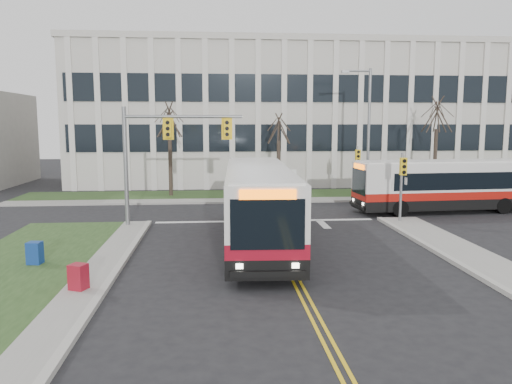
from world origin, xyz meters
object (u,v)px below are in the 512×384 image
object	(u,v)px
newspaper_box_red	(78,279)
bus_cross	(449,187)
bus_main	(258,206)
newspaper_box_blue	(35,254)
directory_sign	(286,181)
streetlight	(366,126)

from	to	relation	value
newspaper_box_red	bus_cross	bearing A→B (deg)	58.74
bus_main	newspaper_box_blue	world-z (taller)	bus_main
newspaper_box_blue	newspaper_box_red	xyz separation A→B (m)	(2.44, -3.19, 0.00)
directory_sign	newspaper_box_red	distance (m)	22.77
bus_cross	newspaper_box_blue	size ratio (longest dim) A/B	12.14
streetlight	directory_sign	distance (m)	6.96
directory_sign	newspaper_box_blue	distance (m)	21.20
bus_cross	newspaper_box_red	distance (m)	22.90
bus_main	newspaper_box_red	world-z (taller)	bus_main
newspaper_box_red	newspaper_box_blue	bearing A→B (deg)	150.28
streetlight	bus_main	world-z (taller)	streetlight
bus_cross	newspaper_box_red	xyz separation A→B (m)	(-18.54, -13.41, -1.06)
directory_sign	bus_cross	size ratio (longest dim) A/B	0.17
directory_sign	newspaper_box_red	xyz separation A→B (m)	(-9.56, -20.65, -0.70)
newspaper_box_blue	directory_sign	bearing A→B (deg)	63.16
directory_sign	bus_main	world-z (taller)	bus_main
streetlight	bus_main	size ratio (longest dim) A/B	0.72
streetlight	newspaper_box_red	size ratio (longest dim) A/B	9.68
bus_main	newspaper_box_red	xyz separation A→B (m)	(-6.24, -6.13, -1.22)
streetlight	bus_main	bearing A→B (deg)	-123.82
bus_main	newspaper_box_blue	size ratio (longest dim) A/B	13.36
bus_cross	streetlight	bearing A→B (deg)	-153.94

